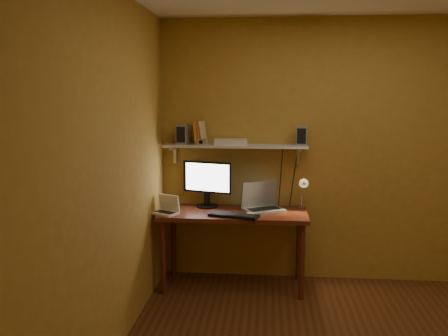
# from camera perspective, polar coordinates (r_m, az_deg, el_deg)

# --- Properties ---
(room) EXTENTS (3.44, 3.24, 2.64)m
(room) POSITION_cam_1_polar(r_m,az_deg,el_deg) (3.24, 16.48, -1.36)
(room) COLOR #5B3217
(room) RESTS_ON ground
(desk) EXTENTS (1.40, 0.60, 0.75)m
(desk) POSITION_cam_1_polar(r_m,az_deg,el_deg) (4.57, 1.16, -6.30)
(desk) COLOR #612817
(desk) RESTS_ON ground
(wall_shelf) EXTENTS (1.40, 0.25, 0.21)m
(wall_shelf) POSITION_cam_1_polar(r_m,az_deg,el_deg) (4.64, 1.36, 2.64)
(wall_shelf) COLOR silver
(wall_shelf) RESTS_ON room
(monitor) EXTENTS (0.49, 0.27, 0.46)m
(monitor) POSITION_cam_1_polar(r_m,az_deg,el_deg) (4.69, -2.07, -1.64)
(monitor) COLOR black
(monitor) RESTS_ON desk
(laptop) EXTENTS (0.45, 0.40, 0.27)m
(laptop) POSITION_cam_1_polar(r_m,az_deg,el_deg) (4.62, 4.56, -4.17)
(laptop) COLOR gray
(laptop) RESTS_ON desk
(netbook) EXTENTS (0.28, 0.26, 0.18)m
(netbook) POSITION_cam_1_polar(r_m,az_deg,el_deg) (4.49, -6.90, -4.84)
(netbook) COLOR white
(netbook) RESTS_ON desk
(keyboard) EXTENTS (0.48, 0.27, 0.02)m
(keyboard) POSITION_cam_1_polar(r_m,az_deg,el_deg) (4.36, 1.19, -5.72)
(keyboard) COLOR black
(keyboard) RESTS_ON desk
(mouse) EXTENTS (0.11, 0.08, 0.03)m
(mouse) POSITION_cam_1_polar(r_m,az_deg,el_deg) (4.39, 3.15, -5.58)
(mouse) COLOR white
(mouse) RESTS_ON desk
(desk_lamp) EXTENTS (0.09, 0.23, 0.38)m
(desk_lamp) POSITION_cam_1_polar(r_m,az_deg,el_deg) (4.63, 9.47, -2.49)
(desk_lamp) COLOR silver
(desk_lamp) RESTS_ON desk
(speaker_left) EXTENTS (0.13, 0.13, 0.20)m
(speaker_left) POSITION_cam_1_polar(r_m,az_deg,el_deg) (4.70, -4.99, 4.07)
(speaker_left) COLOR gray
(speaker_left) RESTS_ON wall_shelf
(speaker_right) EXTENTS (0.11, 0.11, 0.19)m
(speaker_right) POSITION_cam_1_polar(r_m,az_deg,el_deg) (4.62, 9.32, 3.86)
(speaker_right) COLOR gray
(speaker_right) RESTS_ON wall_shelf
(books) EXTENTS (0.13, 0.16, 0.23)m
(books) POSITION_cam_1_polar(r_m,az_deg,el_deg) (4.68, -2.91, 4.28)
(books) COLOR orange
(books) RESTS_ON wall_shelf
(shelf_camera) EXTENTS (0.11, 0.06, 0.06)m
(shelf_camera) POSITION_cam_1_polar(r_m,az_deg,el_deg) (4.59, -2.83, 3.16)
(shelf_camera) COLOR silver
(shelf_camera) RESTS_ON wall_shelf
(router) EXTENTS (0.34, 0.24, 0.05)m
(router) POSITION_cam_1_polar(r_m,az_deg,el_deg) (4.63, 0.80, 3.16)
(router) COLOR white
(router) RESTS_ON wall_shelf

